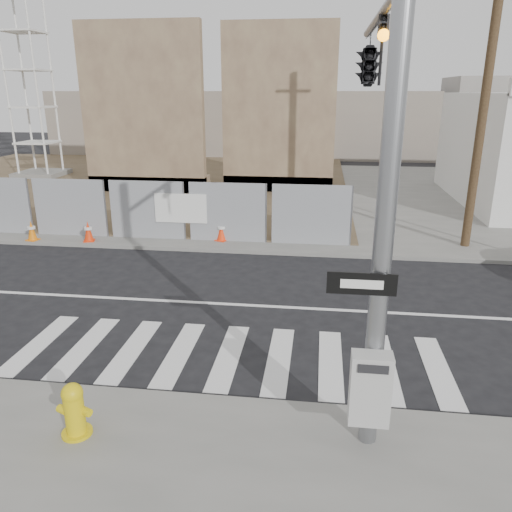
# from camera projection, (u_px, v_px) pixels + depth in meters

# --- Properties ---
(ground) EXTENTS (100.00, 100.00, 0.00)m
(ground) POSITION_uv_depth(u_px,v_px,m) (247.00, 305.00, 12.21)
(ground) COLOR black
(ground) RESTS_ON ground
(sidewalk_far) EXTENTS (50.00, 20.00, 0.12)m
(sidewalk_far) POSITION_uv_depth(u_px,v_px,m) (287.00, 193.00, 25.37)
(sidewalk_far) COLOR slate
(sidewalk_far) RESTS_ON ground
(signal_pole) EXTENTS (0.96, 5.87, 7.00)m
(signal_pole) POSITION_uv_depth(u_px,v_px,m) (373.00, 104.00, 8.48)
(signal_pole) COLOR gray
(signal_pole) RESTS_ON sidewalk_near
(concrete_wall_left) EXTENTS (6.00, 1.30, 8.00)m
(concrete_wall_left) POSITION_uv_depth(u_px,v_px,m) (144.00, 126.00, 24.33)
(concrete_wall_left) COLOR brown
(concrete_wall_left) RESTS_ON sidewalk_far
(concrete_wall_right) EXTENTS (5.50, 1.30, 8.00)m
(concrete_wall_right) POSITION_uv_depth(u_px,v_px,m) (279.00, 126.00, 24.47)
(concrete_wall_right) COLOR brown
(concrete_wall_right) RESTS_ON sidewalk_far
(crane_tower) EXTENTS (2.60, 2.60, 18.15)m
(crane_tower) POSITION_uv_depth(u_px,v_px,m) (20.00, 13.00, 27.23)
(crane_tower) COLOR slate
(crane_tower) RESTS_ON sidewalk_far
(utility_pole_right) EXTENTS (1.60, 0.28, 10.00)m
(utility_pole_right) POSITION_uv_depth(u_px,v_px,m) (487.00, 84.00, 14.95)
(utility_pole_right) COLOR #4B3923
(utility_pole_right) RESTS_ON sidewalk_far
(fire_hydrant) EXTENTS (0.59, 0.59, 0.85)m
(fire_hydrant) POSITION_uv_depth(u_px,v_px,m) (74.00, 410.00, 7.32)
(fire_hydrant) COLOR #D5B90B
(fire_hydrant) RESTS_ON sidewalk_near
(traffic_cone_b) EXTENTS (0.43, 0.43, 0.69)m
(traffic_cone_b) POSITION_uv_depth(u_px,v_px,m) (32.00, 231.00, 17.04)
(traffic_cone_b) COLOR orange
(traffic_cone_b) RESTS_ON sidewalk_far
(traffic_cone_c) EXTENTS (0.45, 0.45, 0.70)m
(traffic_cone_c) POSITION_uv_depth(u_px,v_px,m) (88.00, 231.00, 16.93)
(traffic_cone_c) COLOR red
(traffic_cone_c) RESTS_ON sidewalk_far
(traffic_cone_d) EXTENTS (0.47, 0.47, 0.71)m
(traffic_cone_d) POSITION_uv_depth(u_px,v_px,m) (221.00, 231.00, 17.00)
(traffic_cone_d) COLOR #FF360D
(traffic_cone_d) RESTS_ON sidewalk_far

